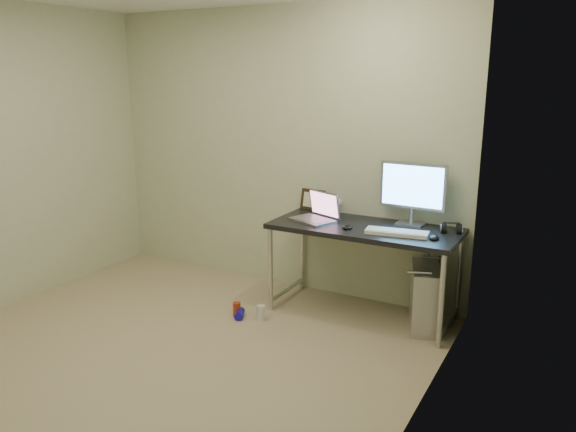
{
  "coord_description": "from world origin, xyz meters",
  "views": [
    {
      "loc": [
        2.49,
        -2.62,
        1.92
      ],
      "look_at": [
        0.47,
        1.08,
        0.85
      ],
      "focal_mm": 35.0,
      "sensor_mm": 36.0,
      "label": 1
    }
  ],
  "objects": [
    {
      "name": "mouse_right",
      "position": [
        1.54,
        1.33,
        0.77
      ],
      "size": [
        0.09,
        0.13,
        0.04
      ],
      "primitive_type": "ellipsoid",
      "rotation": [
        0.0,
        0.0,
        0.18
      ],
      "color": "black",
      "rests_on": "desk"
    },
    {
      "name": "cable_a",
      "position": [
        1.43,
        1.7,
        0.4
      ],
      "size": [
        0.01,
        0.16,
        0.69
      ],
      "primitive_type": "cylinder",
      "rotation": [
        0.21,
        0.0,
        0.0
      ],
      "color": "black",
      "rests_on": "ground"
    },
    {
      "name": "mouse_left",
      "position": [
        0.88,
        1.3,
        0.77
      ],
      "size": [
        0.08,
        0.12,
        0.04
      ],
      "primitive_type": "ellipsoid",
      "rotation": [
        0.0,
        0.0,
        0.04
      ],
      "color": "black",
      "rests_on": "desk"
    },
    {
      "name": "monitor",
      "position": [
        1.27,
        1.65,
        1.04
      ],
      "size": [
        0.53,
        0.16,
        0.5
      ],
      "rotation": [
        0.0,
        0.0,
        -0.04
      ],
      "color": "#ABABB2",
      "rests_on": "desk"
    },
    {
      "name": "can_blue",
      "position": [
        0.13,
        0.88,
        0.04
      ],
      "size": [
        0.12,
        0.14,
        0.07
      ],
      "primitive_type": "cylinder",
      "rotation": [
        1.57,
        0.0,
        0.43
      ],
      "color": "#1813B5",
      "rests_on": "ground"
    },
    {
      "name": "cable_b",
      "position": [
        1.52,
        1.68,
        0.38
      ],
      "size": [
        0.02,
        0.11,
        0.71
      ],
      "primitive_type": "cylinder",
      "rotation": [
        0.14,
        0.0,
        0.09
      ],
      "color": "black",
      "rests_on": "ground"
    },
    {
      "name": "laptop",
      "position": [
        0.55,
        1.41,
        0.8
      ],
      "size": [
        0.41,
        0.38,
        0.23
      ],
      "rotation": [
        0.0,
        0.0,
        -0.37
      ],
      "color": "#ABABB2",
      "rests_on": "desk"
    },
    {
      "name": "tower_computer",
      "position": [
        1.48,
        1.43,
        0.25
      ],
      "size": [
        0.35,
        0.51,
        0.52
      ],
      "rotation": [
        0.0,
        0.0,
        0.33
      ],
      "color": "silver",
      "rests_on": "ground"
    },
    {
      "name": "can_red",
      "position": [
        0.09,
        0.9,
        0.06
      ],
      "size": [
        0.08,
        0.08,
        0.12
      ],
      "primitive_type": "cylinder",
      "rotation": [
        0.0,
        0.0,
        -0.28
      ],
      "color": "#AB3214",
      "rests_on": "ground"
    },
    {
      "name": "wall_back",
      "position": [
        0.0,
        1.75,
        1.25
      ],
      "size": [
        3.5,
        0.02,
        2.5
      ],
      "primitive_type": "cube",
      "color": "beige",
      "rests_on": "ground"
    },
    {
      "name": "floor",
      "position": [
        0.0,
        0.0,
        0.0
      ],
      "size": [
        3.5,
        3.5,
        0.0
      ],
      "primitive_type": "plane",
      "color": "tan",
      "rests_on": "ground"
    },
    {
      "name": "picture_frame",
      "position": [
        0.36,
        1.72,
        0.84
      ],
      "size": [
        0.23,
        0.08,
        0.19
      ],
      "primitive_type": "cube",
      "rotation": [
        -0.21,
        0.0,
        -0.06
      ],
      "color": "black",
      "rests_on": "desk"
    },
    {
      "name": "wall_right",
      "position": [
        1.75,
        0.0,
        1.25
      ],
      "size": [
        0.02,
        3.5,
        2.5
      ],
      "primitive_type": "cube",
      "color": "beige",
      "rests_on": "ground"
    },
    {
      "name": "can_white",
      "position": [
        0.3,
        0.93,
        0.06
      ],
      "size": [
        0.07,
        0.07,
        0.12
      ],
      "primitive_type": "cylinder",
      "rotation": [
        0.0,
        0.0,
        -0.04
      ],
      "color": "silver",
      "rests_on": "ground"
    },
    {
      "name": "desk",
      "position": [
        0.97,
        1.43,
        0.67
      ],
      "size": [
        1.48,
        0.65,
        0.75
      ],
      "color": "black",
      "rests_on": "ground"
    },
    {
      "name": "headphones",
      "position": [
        1.61,
        1.56,
        0.78
      ],
      "size": [
        0.18,
        0.1,
        0.1
      ],
      "rotation": [
        0.0,
        0.0,
        0.32
      ],
      "color": "black",
      "rests_on": "desk"
    },
    {
      "name": "webcam",
      "position": [
        0.62,
        1.7,
        0.84
      ],
      "size": [
        0.05,
        0.04,
        0.13
      ],
      "rotation": [
        0.0,
        0.0,
        0.14
      ],
      "color": "silver",
      "rests_on": "desk"
    },
    {
      "name": "keyboard",
      "position": [
        1.26,
        1.32,
        0.76
      ],
      "size": [
        0.48,
        0.22,
        0.03
      ],
      "primitive_type": "cube",
      "rotation": [
        0.0,
        0.0,
        0.15
      ],
      "color": "white",
      "rests_on": "desk"
    }
  ]
}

